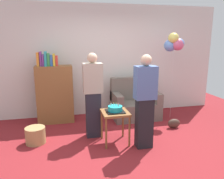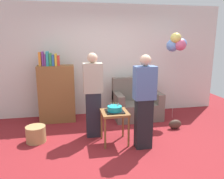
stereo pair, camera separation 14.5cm
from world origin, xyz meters
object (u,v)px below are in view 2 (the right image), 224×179
object	(u,v)px
bookshelf	(56,92)
wicker_basket	(36,134)
person_holding_cake	(144,102)
couch	(137,104)
balloon_bunch	(177,43)
side_table	(115,116)
person_blowing_candles	(93,95)
birthday_cake	(115,109)
handbag	(175,124)

from	to	relation	value
bookshelf	wicker_basket	bearing A→B (deg)	-108.83
person_holding_cake	wicker_basket	xyz separation A→B (m)	(-1.89, 0.58, -0.68)
couch	balloon_bunch	xyz separation A→B (m)	(0.88, -0.15, 1.43)
person_holding_cake	balloon_bunch	xyz separation A→B (m)	(1.22, 1.33, 0.94)
person_holding_cake	balloon_bunch	world-z (taller)	balloon_bunch
side_table	person_blowing_candles	world-z (taller)	person_blowing_candles
bookshelf	side_table	world-z (taller)	bookshelf
bookshelf	birthday_cake	size ratio (longest dim) A/B	5.03
couch	balloon_bunch	distance (m)	1.69
bookshelf	person_holding_cake	world-z (taller)	person_holding_cake
person_holding_cake	handbag	size ratio (longest dim) A/B	5.82
wicker_basket	balloon_bunch	xyz separation A→B (m)	(3.10, 0.75, 1.62)
person_holding_cake	wicker_basket	distance (m)	2.09
handbag	balloon_bunch	size ratio (longest dim) A/B	0.14
side_table	wicker_basket	bearing A→B (deg)	168.00
bookshelf	side_table	bearing A→B (deg)	-51.11
wicker_basket	handbag	size ratio (longest dim) A/B	1.29
wicker_basket	handbag	xyz separation A→B (m)	(2.83, 0.07, -0.05)
side_table	balloon_bunch	distance (m)	2.35
birthday_cake	person_holding_cake	world-z (taller)	person_holding_cake
couch	bookshelf	distance (m)	1.91
bookshelf	handbag	size ratio (longest dim) A/B	5.75
balloon_bunch	bookshelf	bearing A→B (deg)	174.04
person_blowing_candles	balloon_bunch	size ratio (longest dim) A/B	0.81
person_blowing_candles	person_holding_cake	xyz separation A→B (m)	(0.80, -0.64, 0.00)
person_blowing_candles	balloon_bunch	distance (m)	2.33
birthday_cake	person_blowing_candles	world-z (taller)	person_blowing_candles
person_blowing_candles	couch	bearing A→B (deg)	50.35
wicker_basket	person_holding_cake	bearing A→B (deg)	-17.07
couch	balloon_bunch	bearing A→B (deg)	-9.94
person_holding_cake	balloon_bunch	distance (m)	2.03
person_blowing_candles	person_holding_cake	world-z (taller)	same
couch	birthday_cake	bearing A→B (deg)	-123.30
birthday_cake	handbag	bearing A→B (deg)	15.14
couch	birthday_cake	world-z (taller)	couch
balloon_bunch	person_blowing_candles	bearing A→B (deg)	-161.21
bookshelf	birthday_cake	bearing A→B (deg)	-51.11
couch	person_holding_cake	size ratio (longest dim) A/B	0.67
handbag	wicker_basket	bearing A→B (deg)	-178.50
person_holding_cake	handbag	bearing A→B (deg)	-153.82
birthday_cake	person_holding_cake	distance (m)	0.56
couch	bookshelf	bearing A→B (deg)	175.94
birthday_cake	wicker_basket	world-z (taller)	birthday_cake
person_holding_cake	bookshelf	bearing A→B (deg)	-54.97
bookshelf	side_table	size ratio (longest dim) A/B	2.71
person_blowing_candles	wicker_basket	size ratio (longest dim) A/B	4.53
bookshelf	handbag	bearing A→B (deg)	-21.18
handbag	side_table	bearing A→B (deg)	-164.86
wicker_basket	side_table	bearing A→B (deg)	-12.00
side_table	handbag	world-z (taller)	side_table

